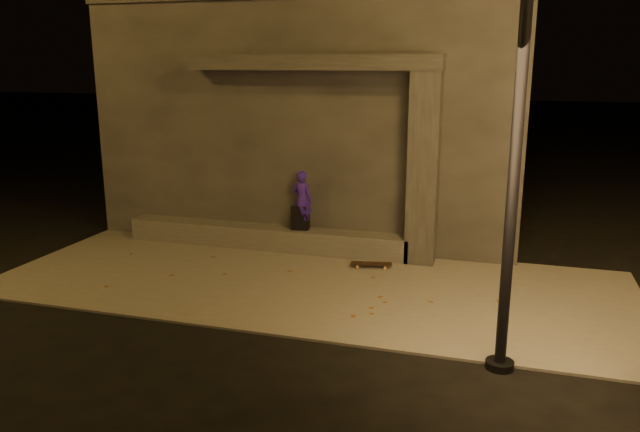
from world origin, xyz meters
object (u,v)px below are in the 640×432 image
(column, at_px, (424,169))
(skateboarder, at_px, (302,200))
(street_lamp_0, at_px, (525,33))
(skateboard, at_px, (371,264))
(backpack, at_px, (300,221))

(column, distance_m, skateboarder, 2.51)
(column, xyz_separation_m, street_lamp_0, (1.57, -4.00, 2.26))
(column, bearing_deg, street_lamp_0, -68.57)
(skateboarder, relative_size, skateboard, 1.53)
(backpack, height_order, street_lamp_0, street_lamp_0)
(street_lamp_0, bearing_deg, skateboard, 125.54)
(backpack, xyz_separation_m, street_lamp_0, (4.01, -4.00, 3.43))
(column, height_order, skateboard, column)
(skateboard, xyz_separation_m, street_lamp_0, (2.39, -3.35, 3.99))
(skateboard, bearing_deg, backpack, 146.76)
(skateboarder, height_order, skateboard, skateboarder)
(skateboarder, distance_m, backpack, 0.43)
(skateboard, distance_m, street_lamp_0, 5.73)
(backpack, height_order, skateboard, backpack)
(skateboarder, bearing_deg, column, -167.74)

